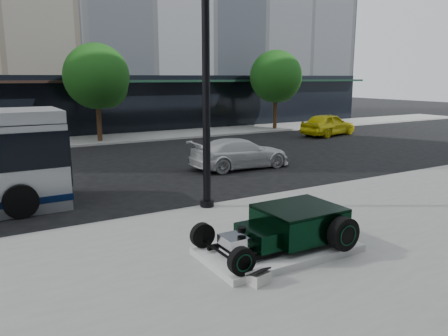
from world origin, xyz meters
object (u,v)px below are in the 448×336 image
lamppost (206,90)px  yellow_taxi (328,124)px  hot_rod (291,225)px  white_sedan (240,153)px

lamppost → yellow_taxi: 18.75m
hot_rod → white_sedan: 9.51m
white_sedan → yellow_taxi: bearing=-58.1°
lamppost → yellow_taxi: size_ratio=1.68×
hot_rod → white_sedan: bearing=64.4°
white_sedan → yellow_taxi: size_ratio=1.01×
white_sedan → hot_rod: bearing=157.0°
lamppost → white_sedan: 6.90m
hot_rod → lamppost: 4.78m
white_sedan → lamppost: bearing=141.3°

